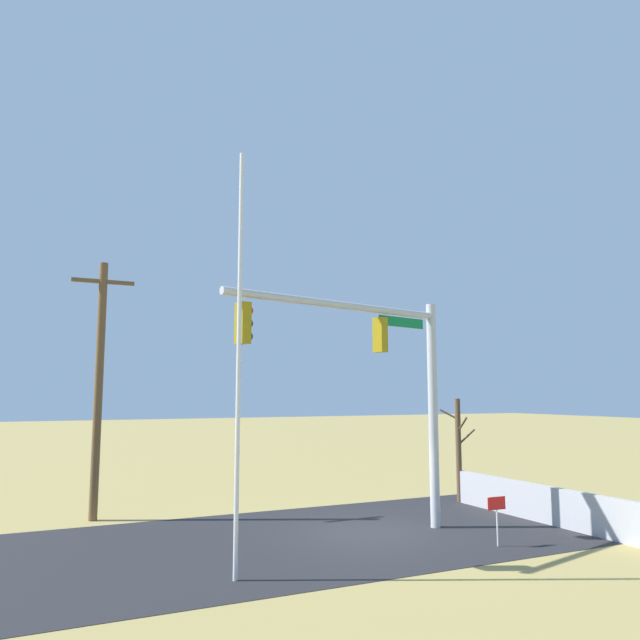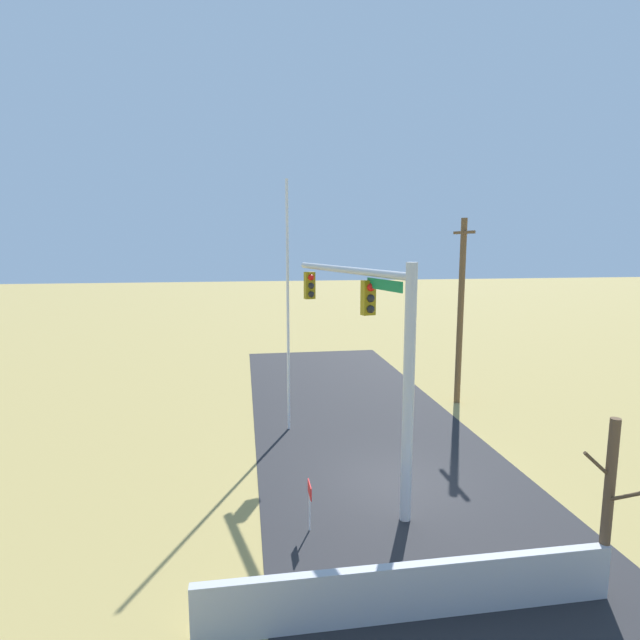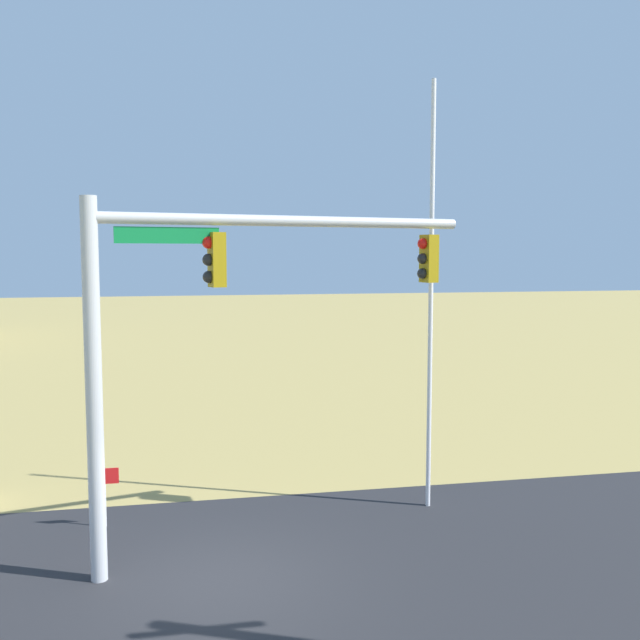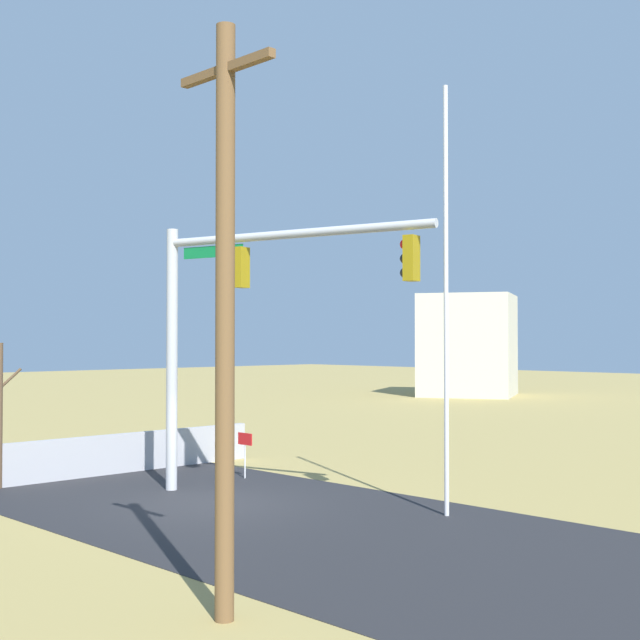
% 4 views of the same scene
% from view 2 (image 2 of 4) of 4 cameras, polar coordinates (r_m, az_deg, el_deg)
% --- Properties ---
extents(ground_plane, '(160.00, 160.00, 0.00)m').
position_cam_2_polar(ground_plane, '(15.71, 8.50, -17.57)').
color(ground_plane, '#9E894C').
extents(road_surface, '(28.00, 8.00, 0.01)m').
position_cam_2_polar(road_surface, '(19.24, 4.91, -12.43)').
color(road_surface, '#232326').
rests_on(road_surface, ground_plane).
extents(sidewalk_corner, '(6.00, 6.00, 0.01)m').
position_cam_2_polar(sidewalk_corner, '(13.08, 11.08, -23.44)').
color(sidewalk_corner, '#B7B5AD').
rests_on(sidewalk_corner, ground_plane).
extents(retaining_fence, '(0.20, 7.98, 1.10)m').
position_cam_2_polar(retaining_fence, '(10.72, 10.28, -27.96)').
color(retaining_fence, '#A8A8AD').
rests_on(retaining_fence, ground_plane).
extents(signal_mast, '(7.11, 1.95, 6.48)m').
position_cam_2_polar(signal_mast, '(13.93, 5.78, -1.13)').
color(signal_mast, '#B2B5BA').
rests_on(signal_mast, ground_plane).
extents(flagpole, '(0.10, 0.10, 9.16)m').
position_cam_2_polar(flagpole, '(18.32, -3.65, 1.31)').
color(flagpole, silver).
rests_on(flagpole, ground_plane).
extents(utility_pole, '(1.90, 0.26, 7.97)m').
position_cam_2_polar(utility_pole, '(22.37, 15.62, 1.23)').
color(utility_pole, brown).
rests_on(utility_pole, ground_plane).
extents(bare_tree, '(1.27, 1.02, 3.65)m').
position_cam_2_polar(bare_tree, '(11.81, 29.79, -17.77)').
color(bare_tree, brown).
rests_on(bare_tree, ground_plane).
extents(open_sign, '(0.56, 0.04, 1.22)m').
position_cam_2_polar(open_sign, '(12.85, -1.18, -19.23)').
color(open_sign, silver).
rests_on(open_sign, ground_plane).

